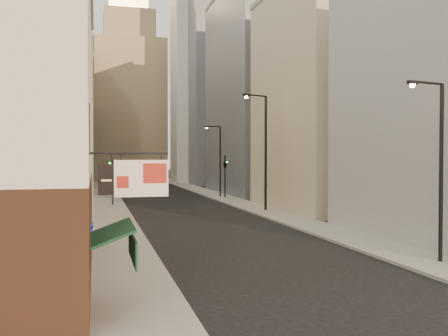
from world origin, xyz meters
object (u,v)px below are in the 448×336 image
Objects in this scene: streetlamp_far at (219,157)px; traffic_light_left at (112,170)px; streetlamp_mid at (263,145)px; streetlamp_near at (438,161)px; white_tower at (195,82)px; traffic_light_right at (225,165)px; clock_tower at (129,94)px.

streetlamp_far is 1.68× the size of traffic_light_left.
streetlamp_near is at bearing -112.54° from streetlamp_mid.
streetlamp_mid is at bearing 123.11° from traffic_light_left.
white_tower is 8.30× the size of traffic_light_right.
clock_tower reaches higher than streetlamp_far.
white_tower reaches higher than streetlamp_near.
streetlamp_near reaches higher than traffic_light_left.
traffic_light_right is (-3.35, -34.56, -14.77)m from white_tower.
traffic_light_left is at bearing 122.35° from streetlamp_mid.
traffic_light_right is at bearing -178.47° from traffic_light_left.
traffic_light_right is (-0.15, 36.54, -0.77)m from streetlamp_near.
streetlamp_near is 33.36m from traffic_light_left.
white_tower reaches higher than streetlamp_far.
white_tower is at bearing 75.72° from streetlamp_near.
traffic_light_left is 1.00× the size of traffic_light_right.
traffic_light_left is at bearing -167.55° from streetlamp_far.
clock_tower is at bearing 83.53° from streetlamp_near.
streetlamp_far reaches higher than streetlamp_near.
clock_tower is 49.66m from streetlamp_far.
streetlamp_mid is 2.03× the size of traffic_light_right.
streetlamp_near is 0.79× the size of streetlamp_mid.
streetlamp_mid reaches higher than streetlamp_far.
clock_tower is at bearing -93.59° from traffic_light_right.
traffic_light_left is (-12.37, -6.96, -1.26)m from streetlamp_far.
streetlamp_mid is at bearing -106.19° from streetlamp_far.
traffic_light_left and traffic_light_right have the same top height.
streetlamp_near is at bearing -84.76° from clock_tower.
white_tower is 36.38m from streetlamp_far.
white_tower reaches higher than streetlamp_mid.
clock_tower reaches higher than traffic_light_left.
streetlamp_mid is at bearing 76.34° from traffic_light_right.
traffic_light_left is at bearing -95.45° from clock_tower.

